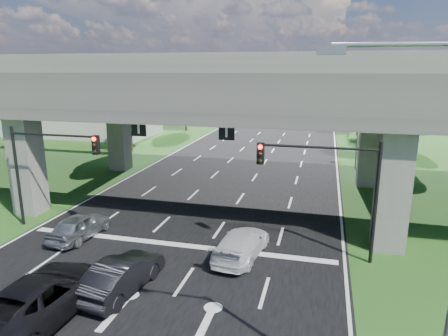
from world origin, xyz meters
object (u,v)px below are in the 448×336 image
at_px(streetlight_beyond, 348,95).
at_px(car_silver, 80,226).
at_px(streetlight_near, 443,228).
at_px(streetlight_far, 356,106).
at_px(car_dark, 122,275).
at_px(car_trailing, 42,297).
at_px(signal_right, 330,177).
at_px(signal_left, 47,159).
at_px(car_white, 241,244).

relative_size(streetlight_beyond, car_silver, 2.44).
relative_size(streetlight_near, car_silver, 2.44).
distance_m(streetlight_far, car_dark, 27.94).
xyz_separation_m(car_dark, car_trailing, (-2.05, -2.40, 0.09)).
bearing_deg(streetlight_beyond, car_silver, -112.73).
distance_m(signal_right, car_dark, 10.41).
distance_m(streetlight_beyond, car_trailing, 45.82).
height_order(signal_right, streetlight_near, streetlight_near).
bearing_deg(car_dark, streetlight_far, -105.92).
xyz_separation_m(signal_left, car_white, (11.58, -0.94, -3.47)).
relative_size(signal_left, car_trailing, 0.99).
bearing_deg(car_trailing, streetlight_near, 172.20).
relative_size(streetlight_far, streetlight_beyond, 1.00).
bearing_deg(car_silver, signal_right, -171.78).
bearing_deg(streetlight_near, streetlight_far, 90.00).
height_order(signal_right, streetlight_far, streetlight_far).
relative_size(car_silver, car_dark, 0.90).
bearing_deg(streetlight_near, signal_left, 150.98).
height_order(signal_right, car_white, signal_right).
height_order(streetlight_near, car_trailing, streetlight_near).
xyz_separation_m(signal_right, streetlight_near, (2.27, -9.94, 1.66)).
bearing_deg(car_white, signal_right, -159.89).
height_order(streetlight_near, car_dark, streetlight_near).
bearing_deg(signal_left, car_trailing, -55.35).
height_order(streetlight_far, car_silver, streetlight_far).
bearing_deg(streetlight_beyond, car_dark, -104.29).
relative_size(signal_left, car_silver, 1.47).
bearing_deg(car_silver, streetlight_near, 153.99).
bearing_deg(signal_right, car_white, -166.96).
height_order(streetlight_beyond, car_white, streetlight_beyond).
bearing_deg(streetlight_far, car_silver, -126.43).
height_order(car_dark, car_white, car_dark).
relative_size(streetlight_near, streetlight_far, 1.00).
height_order(streetlight_near, streetlight_beyond, same).
distance_m(car_dark, car_white, 6.07).
relative_size(streetlight_beyond, car_white, 2.11).
relative_size(streetlight_near, car_white, 2.11).
distance_m(signal_left, car_dark, 9.71).
xyz_separation_m(streetlight_beyond, car_white, (-6.34, -37.00, -5.13)).
xyz_separation_m(car_silver, car_trailing, (2.91, -6.77, 0.14)).
relative_size(signal_left, streetlight_near, 0.60).
xyz_separation_m(signal_left, streetlight_near, (17.92, -9.94, 1.66)).
bearing_deg(signal_right, streetlight_near, -77.12).
distance_m(signal_right, streetlight_near, 10.33).
xyz_separation_m(signal_left, streetlight_beyond, (17.92, 36.06, 1.66)).
xyz_separation_m(streetlight_far, car_dark, (-10.54, -25.38, -5.07)).
relative_size(streetlight_far, car_silver, 2.44).
distance_m(signal_right, streetlight_beyond, 36.17).
distance_m(car_silver, car_white, 9.15).
relative_size(signal_right, streetlight_far, 0.60).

